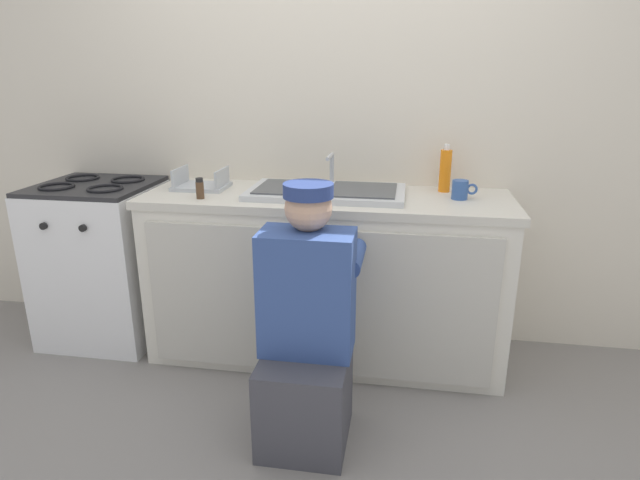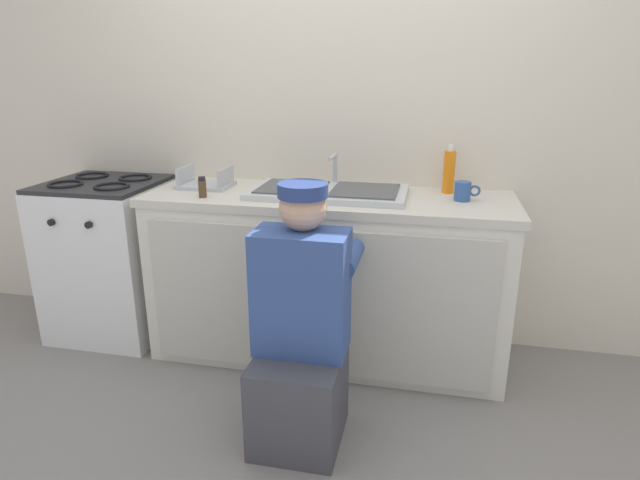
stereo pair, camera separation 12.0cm
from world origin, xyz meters
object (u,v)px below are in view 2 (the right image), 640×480
soap_bottle_orange (449,171)px  sink_double_basin (328,191)px  plumber_person (301,339)px  dish_rack_tray (206,183)px  coffee_mug (463,191)px  stove_range (111,258)px  spice_bottle_pepper (202,187)px

soap_bottle_orange → sink_double_basin: bearing=-163.4°
plumber_person → soap_bottle_orange: 1.20m
dish_rack_tray → coffee_mug: bearing=-0.8°
stove_range → spice_bottle_pepper: spice_bottle_pepper is taller
dish_rack_tray → soap_bottle_orange: (1.30, 0.14, 0.09)m
spice_bottle_pepper → soap_bottle_orange: bearing=16.7°
spice_bottle_pepper → dish_rack_tray: (-0.08, 0.22, -0.03)m
spice_bottle_pepper → dish_rack_tray: dish_rack_tray is taller
stove_range → coffee_mug: (1.98, 0.02, 0.49)m
stove_range → soap_bottle_orange: soap_bottle_orange is taller
stove_range → soap_bottle_orange: (1.91, 0.18, 0.56)m
stove_range → soap_bottle_orange: 2.00m
sink_double_basin → coffee_mug: size_ratio=6.35×
stove_range → plumber_person: bearing=-28.3°
dish_rack_tray → soap_bottle_orange: 1.31m
plumber_person → spice_bottle_pepper: bearing=140.1°
coffee_mug → soap_bottle_orange: soap_bottle_orange is taller
stove_range → dish_rack_tray: bearing=3.8°
sink_double_basin → plumber_person: bearing=-87.6°
plumber_person → spice_bottle_pepper: (-0.64, 0.54, 0.50)m
stove_range → spice_bottle_pepper: bearing=-14.7°
plumber_person → dish_rack_tray: 1.15m
sink_double_basin → stove_range: (-1.31, -0.00, -0.46)m
spice_bottle_pepper → dish_rack_tray: 0.24m
coffee_mug → spice_bottle_pepper: 1.30m
coffee_mug → dish_rack_tray: 1.37m
soap_bottle_orange → coffee_mug: bearing=-66.2°
plumber_person → spice_bottle_pepper: 0.97m
stove_range → coffee_mug: coffee_mug is taller
plumber_person → stove_range: bearing=151.7°
stove_range → coffee_mug: bearing=0.6°
stove_range → plumber_person: plumber_person is taller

